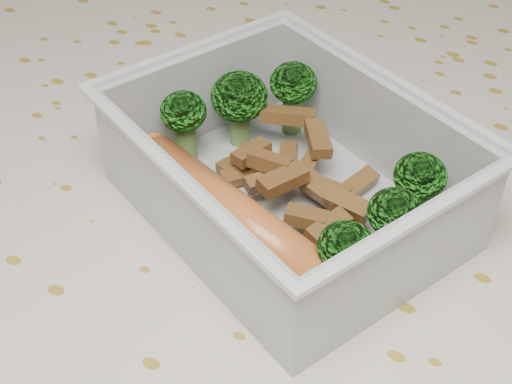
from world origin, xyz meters
The scene contains 6 objects.
dining_table centered at (0.00, 0.00, 0.67)m, with size 1.40×0.90×0.75m.
tablecloth centered at (0.00, 0.00, 0.72)m, with size 1.46×0.96×0.19m.
lunch_container centered at (0.00, 0.03, 0.78)m, with size 0.22×0.20×0.06m.
broccoli_florets centered at (0.00, 0.04, 0.79)m, with size 0.16×0.14×0.05m.
meat_pile centered at (0.00, 0.03, 0.77)m, with size 0.10×0.09×0.03m.
sausage centered at (-0.01, -0.01, 0.78)m, with size 0.15×0.07×0.03m.
Camera 1 is at (0.13, -0.23, 1.02)m, focal length 50.00 mm.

